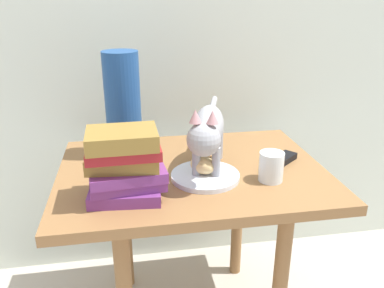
% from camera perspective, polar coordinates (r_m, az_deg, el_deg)
% --- Properties ---
extents(side_table, '(0.80, 0.59, 0.60)m').
position_cam_1_polar(side_table, '(1.23, 0.00, -7.18)').
color(side_table, olive).
rests_on(side_table, ground).
extents(plate, '(0.20, 0.20, 0.01)m').
position_cam_1_polar(plate, '(1.13, 1.95, -4.70)').
color(plate, silver).
rests_on(plate, side_table).
extents(bread_roll, '(0.10, 0.10, 0.05)m').
position_cam_1_polar(bread_roll, '(1.12, 1.62, -3.09)').
color(bread_roll, '#E0BC7A').
rests_on(bread_roll, plate).
extents(cat, '(0.18, 0.46, 0.23)m').
position_cam_1_polar(cat, '(1.12, 2.29, 2.11)').
color(cat, '#99999E').
rests_on(cat, side_table).
extents(book_stack, '(0.21, 0.15, 0.19)m').
position_cam_1_polar(book_stack, '(1.00, -9.84, -3.01)').
color(book_stack, '#72337A').
rests_on(book_stack, side_table).
extents(green_vase, '(0.11, 0.11, 0.34)m').
position_cam_1_polar(green_vase, '(1.26, -10.09, 5.66)').
color(green_vase, navy).
rests_on(green_vase, side_table).
extents(candle_jar, '(0.07, 0.07, 0.08)m').
position_cam_1_polar(candle_jar, '(1.13, 11.52, -3.49)').
color(candle_jar, silver).
rests_on(candle_jar, side_table).
extents(tv_remote, '(0.14, 0.13, 0.02)m').
position_cam_1_polar(tv_remote, '(1.25, 12.73, -2.45)').
color(tv_remote, black).
rests_on(tv_remote, side_table).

